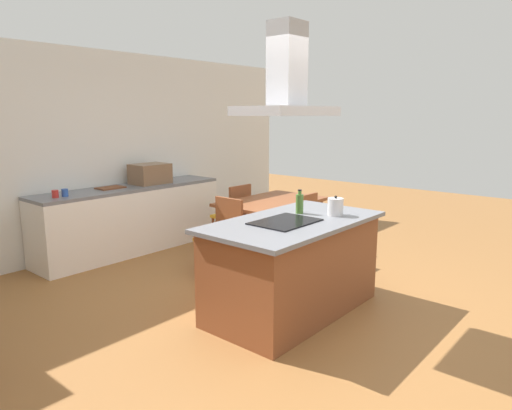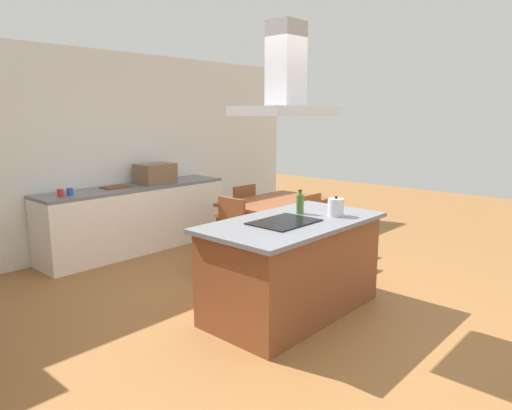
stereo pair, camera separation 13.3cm
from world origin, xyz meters
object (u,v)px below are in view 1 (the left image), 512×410
coffee_mug_red (55,194)px  dining_table (272,206)px  countertop_microwave (150,174)px  range_hood (287,86)px  cooktop (285,222)px  chair_at_left_end (223,231)px  coffee_mug_blue (65,193)px  olive_oil_bottle (300,203)px  chair_facing_back_wall (235,211)px  chair_facing_island (313,226)px  tea_kettle (335,207)px  cutting_board (110,188)px

coffee_mug_red → dining_table: (2.16, -1.53, -0.28)m
countertop_microwave → range_hood: bearing=-103.1°
cooktop → range_hood: range_hood is taller
coffee_mug_red → chair_at_left_end: coffee_mug_red is taller
coffee_mug_blue → chair_at_left_end: size_ratio=0.10×
olive_oil_bottle → chair_facing_back_wall: size_ratio=0.27×
chair_at_left_end → countertop_microwave: bearing=83.8°
chair_facing_island → range_hood: 2.21m
chair_facing_island → range_hood: (-1.41, -0.62, 1.59)m
tea_kettle → chair_facing_back_wall: (0.86, 2.14, -0.48)m
cooktop → dining_table: 1.92m
tea_kettle → coffee_mug_red: tea_kettle is taller
olive_oil_bottle → chair_facing_island: (1.01, 0.49, -0.49)m
coffee_mug_red → range_hood: (0.75, -2.81, 1.16)m
dining_table → chair_facing_back_wall: bearing=90.0°
cooktop → chair_at_left_end: 1.43m
chair_at_left_end → coffee_mug_red: bearing=129.1°
cooktop → coffee_mug_red: bearing=104.9°
chair_at_left_end → coffee_mug_blue: bearing=126.3°
chair_facing_island → coffee_mug_red: bearing=134.5°
olive_oil_bottle → coffee_mug_red: 2.92m
coffee_mug_blue → chair_facing_back_wall: size_ratio=0.10×
range_hood → chair_facing_back_wall: bearing=54.1°
chair_at_left_end → range_hood: (-0.49, -1.28, 1.59)m
tea_kettle → countertop_microwave: size_ratio=0.41×
cooktop → chair_facing_back_wall: (1.41, 1.95, -0.40)m
olive_oil_bottle → coffee_mug_red: (-1.15, 2.68, -0.06)m
cooktop → range_hood: bearing=180.0°
coffee_mug_blue → cutting_board: bearing=9.9°
cutting_board → chair_at_left_end: size_ratio=0.38×
cooktop → chair_at_left_end: size_ratio=0.67×
coffee_mug_blue → chair_facing_island: 3.03m
cutting_board → chair_at_left_end: (0.43, -1.65, -0.40)m
cutting_board → dining_table: cutting_board is taller
coffee_mug_red → chair_facing_back_wall: (2.16, -0.86, -0.44)m
coffee_mug_blue → range_hood: 3.10m
olive_oil_bottle → coffee_mug_blue: (-1.03, 2.68, -0.06)m
tea_kettle → countertop_microwave: (0.11, 3.07, 0.06)m
countertop_microwave → chair_facing_back_wall: 1.30m
coffee_mug_red → chair_facing_back_wall: bearing=-21.8°
coffee_mug_red → chair_facing_back_wall: size_ratio=0.10×
dining_table → chair_facing_back_wall: chair_facing_back_wall is taller
countertop_microwave → cutting_board: bearing=175.3°
cooktop → countertop_microwave: 2.96m
cooktop → cutting_board: bearing=88.8°
coffee_mug_red → chair_facing_back_wall: 2.36m
cooktop → tea_kettle: bearing=-19.0°
countertop_microwave → cutting_board: countertop_microwave is taller
countertop_microwave → range_hood: size_ratio=0.56×
cutting_board → chair_facing_back_wall: 1.72m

